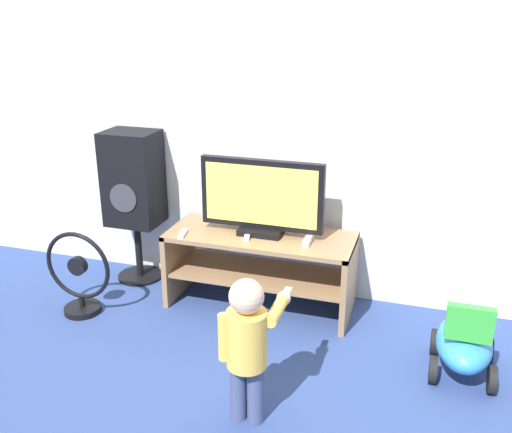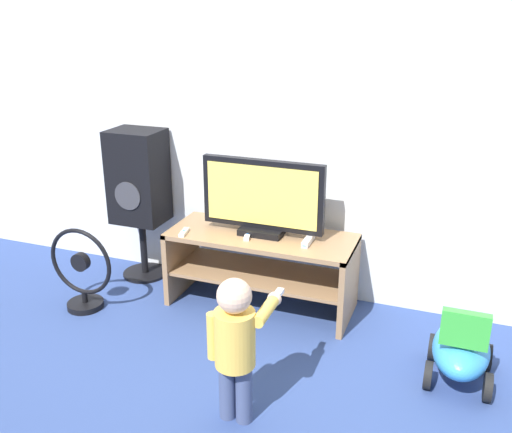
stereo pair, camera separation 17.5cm
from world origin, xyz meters
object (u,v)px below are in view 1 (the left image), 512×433
object	(u,v)px
speaker_tower	(133,182)
child	(248,339)
remote_secondary	(247,236)
ride_on_toy	(464,343)
television	(262,198)
floor_fan	(79,277)
remote_primary	(183,234)
game_console	(308,239)

from	to	relation	value
speaker_tower	child	bearing A→B (deg)	-44.25
remote_secondary	ride_on_toy	bearing A→B (deg)	-13.29
television	floor_fan	size ratio (longest dim) A/B	1.42
remote_primary	floor_fan	distance (m)	0.73
game_console	child	world-z (taller)	child
television	child	size ratio (longest dim) A/B	1.06
television	speaker_tower	world-z (taller)	speaker_tower
television	ride_on_toy	bearing A→B (deg)	-17.98
remote_primary	ride_on_toy	distance (m)	1.80
child	ride_on_toy	xyz separation A→B (m)	(1.00, 0.71, -0.26)
game_console	speaker_tower	world-z (taller)	speaker_tower
child	television	bearing A→B (deg)	103.99
television	remote_secondary	bearing A→B (deg)	-123.94
remote_primary	child	size ratio (longest dim) A/B	0.18
remote_primary	ride_on_toy	world-z (taller)	remote_primary
remote_secondary	ride_on_toy	distance (m)	1.43
speaker_tower	game_console	bearing A→B (deg)	-6.79
game_console	remote_primary	size ratio (longest dim) A/B	1.39
television	game_console	xyz separation A→B (m)	(0.32, -0.05, -0.22)
remote_secondary	ride_on_toy	world-z (taller)	remote_secondary
remote_secondary	remote_primary	bearing A→B (deg)	-167.47
remote_primary	floor_fan	xyz separation A→B (m)	(-0.62, -0.29, -0.27)
remote_primary	child	bearing A→B (deg)	-51.07
child	speaker_tower	size ratio (longest dim) A/B	0.69
remote_primary	child	distance (m)	1.20
television	remote_secondary	size ratio (longest dim) A/B	6.00
speaker_tower	ride_on_toy	bearing A→B (deg)	-12.92
remote_secondary	television	bearing A→B (deg)	56.06
game_console	speaker_tower	distance (m)	1.33
television	game_console	world-z (taller)	television
television	remote_primary	xyz separation A→B (m)	(-0.48, -0.19, -0.23)
game_console	remote_secondary	bearing A→B (deg)	-173.39
child	speaker_tower	xyz separation A→B (m)	(-1.26, 1.23, 0.29)
television	floor_fan	bearing A→B (deg)	-156.43
floor_fan	remote_secondary	bearing A→B (deg)	20.26
television	child	bearing A→B (deg)	-76.01
remote_secondary	child	world-z (taller)	child
television	floor_fan	world-z (taller)	television
television	remote_primary	distance (m)	0.56
remote_secondary	ride_on_toy	xyz separation A→B (m)	(1.35, -0.32, -0.34)
remote_secondary	child	size ratio (longest dim) A/B	0.18
game_console	floor_fan	size ratio (longest dim) A/B	0.33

